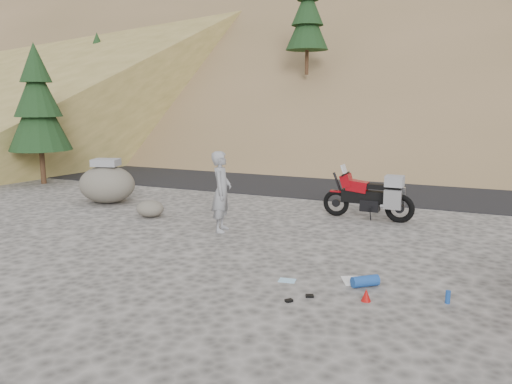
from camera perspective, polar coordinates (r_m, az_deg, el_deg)
ground at (r=10.10m, az=2.75°, el=-7.06°), size 140.00×140.00×0.00m
road at (r=18.58m, az=12.62°, el=0.83°), size 120.00×7.00×0.05m
hillside at (r=50.65m, az=20.41°, el=19.02°), size 120.00×73.00×46.72m
conifer_verge at (r=19.74m, az=-23.67°, el=9.20°), size 2.20×2.20×5.04m
motorcycle at (r=13.11m, az=13.12°, el=-0.51°), size 2.37×0.72×1.41m
man at (r=11.82m, az=-3.90°, el=-4.45°), size 0.61×0.78×1.89m
boulder at (r=15.50m, az=-16.66°, el=0.88°), size 1.85×1.62×1.29m
small_rock at (r=13.42m, az=-12.02°, el=-1.87°), size 0.86×0.81×0.44m
gear_white_cloth at (r=8.81m, az=11.48°, el=-9.90°), size 0.62×0.59×0.02m
gear_blue_mat at (r=8.57m, az=12.36°, el=-9.92°), size 0.47×0.44×0.19m
gear_bottle at (r=8.25m, az=21.08°, el=-11.14°), size 0.08×0.08×0.20m
gear_funnel at (r=7.98m, az=12.48°, el=-11.43°), size 0.19×0.19×0.20m
gear_glove_a at (r=8.03m, az=6.15°, el=-11.73°), size 0.15×0.13×0.04m
gear_glove_b at (r=7.83m, az=3.79°, el=-12.28°), size 0.14×0.14×0.04m
gear_blue_cloth at (r=8.66m, az=3.58°, el=-10.06°), size 0.31×0.25×0.01m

